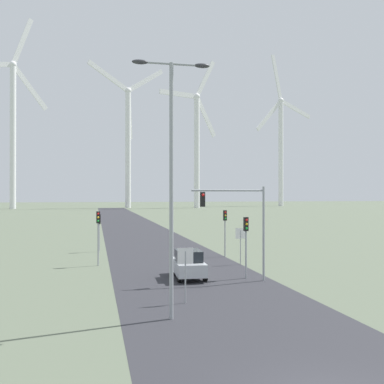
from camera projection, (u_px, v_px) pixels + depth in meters
road_surface at (143, 236)px, 58.52m from camera, size 10.00×240.00×0.01m
streetlamp at (171, 160)px, 19.59m from camera, size 3.45×0.32×11.26m
stop_sign_near at (185, 264)px, 22.42m from camera, size 0.81×0.07×2.77m
stop_sign_far at (240, 239)px, 34.74m from camera, size 0.81×0.07×2.82m
traffic_light_post_near_left at (98, 226)px, 34.13m from camera, size 0.28×0.34×4.14m
traffic_light_post_near_right at (246, 233)px, 29.00m from camera, size 0.28×0.34×3.97m
traffic_light_post_mid_left at (99, 224)px, 42.40m from camera, size 0.28×0.33×3.54m
traffic_light_post_mid_right at (225, 223)px, 39.02m from camera, size 0.28×0.34×4.05m
traffic_light_mast_overhead at (239, 213)px, 27.87m from camera, size 4.72×0.35×5.93m
car_approaching at (188, 264)px, 29.08m from camera, size 1.96×4.17×1.83m
wind_turbine_left at (13, 121)px, 165.48m from camera, size 29.09×16.03×72.04m
wind_turbine_center at (128, 136)px, 175.87m from camera, size 30.59×14.65×57.00m
wind_turbine_right at (197, 140)px, 175.61m from camera, size 24.72×11.88×59.26m
wind_turbine_far_right at (281, 141)px, 205.67m from camera, size 32.91×14.64×68.68m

